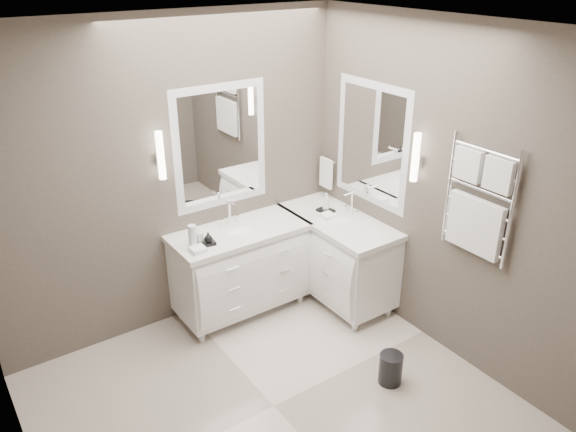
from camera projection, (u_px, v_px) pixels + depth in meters
floor at (274, 407)px, 4.21m from camera, size 3.20×3.00×0.01m
ceiling at (268, 29)px, 3.06m from camera, size 3.20×3.00×0.01m
wall_back at (174, 178)px, 4.75m from camera, size 3.20×0.01×2.70m
wall_front at (456, 378)px, 2.51m from camera, size 3.20×0.01×2.70m
wall_left at (3, 335)px, 2.80m from camera, size 0.01×3.00×2.70m
wall_right at (440, 193)px, 4.46m from camera, size 0.01×3.00×2.70m
vanity_back at (240, 265)px, 5.14m from camera, size 1.24×0.59×0.97m
vanity_right at (337, 253)px, 5.35m from camera, size 0.59×1.24×0.97m
mirror_back at (221, 147)px, 4.88m from camera, size 0.90×0.02×1.10m
mirror_right at (371, 144)px, 4.96m from camera, size 0.02×0.90×1.10m
sconce_back at (161, 156)px, 4.52m from camera, size 0.06×0.06×0.40m
sconce_right at (415, 158)px, 4.48m from camera, size 0.06×0.06×0.40m
towel_bar_corner at (326, 172)px, 5.54m from camera, size 0.03×0.22×0.30m
towel_ladder at (478, 206)px, 4.12m from camera, size 0.06×0.58×0.90m
waste_bin at (391, 369)px, 4.39m from camera, size 0.20×0.20×0.26m
amenity_tray_back at (204, 243)px, 4.73m from camera, size 0.20×0.16×0.03m
amenity_tray_right at (326, 211)px, 5.33m from camera, size 0.14×0.17×0.02m
water_bottle at (193, 236)px, 4.64m from camera, size 0.09×0.09×0.20m
soap_bottle_a at (199, 235)px, 4.70m from camera, size 0.06×0.06×0.12m
soap_bottle_b at (208, 237)px, 4.70m from camera, size 0.08×0.08×0.09m
soap_bottle_c at (326, 201)px, 5.29m from camera, size 0.07×0.07×0.17m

